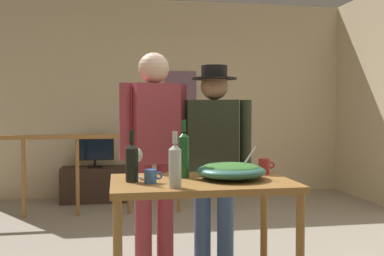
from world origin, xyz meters
TOP-DOWN VIEW (x-y plane):
  - back_wall at (0.00, 3.27)m, footprint 5.34×0.10m
  - framed_picture at (0.16, 3.21)m, footprint 0.47×0.03m
  - stair_railing at (-0.44, 2.13)m, footprint 3.09×0.10m
  - tv_console at (-1.05, 2.92)m, footprint 0.90×0.40m
  - flat_screen_tv at (-1.05, 2.89)m, footprint 0.51×0.12m
  - serving_table at (-0.25, -0.50)m, footprint 1.11×0.70m
  - salad_bowl at (-0.06, -0.50)m, footprint 0.43×0.43m
  - wine_glass at (-0.65, -0.34)m, footprint 0.09×0.09m
  - wine_bottle_green at (-0.34, -0.39)m, footprint 0.07×0.07m
  - wine_bottle_clear at (-0.45, -0.74)m, footprint 0.07×0.07m
  - wine_bottle_dark at (-0.68, -0.50)m, footprint 0.08×0.08m
  - mug_blue at (-0.57, -0.57)m, footprint 0.11×0.07m
  - mug_red at (0.22, -0.32)m, footprint 0.11×0.08m
  - person_standing_left at (-0.49, 0.18)m, footprint 0.52×0.31m
  - person_standing_right at (-0.02, 0.18)m, footprint 0.55×0.35m

SIDE VIEW (x-z plane):
  - tv_console at x=-1.05m, z-range 0.00..0.47m
  - stair_railing at x=-0.44m, z-range 0.13..1.14m
  - flat_screen_tv at x=-1.05m, z-range 0.51..0.89m
  - serving_table at x=-0.25m, z-range 0.31..1.12m
  - mug_blue at x=-0.57m, z-range 0.82..0.90m
  - mug_red at x=0.22m, z-range 0.82..0.92m
  - salad_bowl at x=-0.06m, z-range 0.76..0.98m
  - person_standing_right at x=-0.02m, z-range 0.14..1.73m
  - wine_bottle_dark at x=-0.68m, z-range 0.79..1.10m
  - wine_bottle_clear at x=-0.45m, z-range 0.79..1.10m
  - wine_glass at x=-0.65m, z-range 0.86..1.05m
  - wine_bottle_green at x=-0.34m, z-range 0.79..1.15m
  - person_standing_left at x=-0.49m, z-range 0.15..1.83m
  - back_wall at x=0.00m, z-range 0.00..2.82m
  - framed_picture at x=0.16m, z-range 1.38..1.80m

